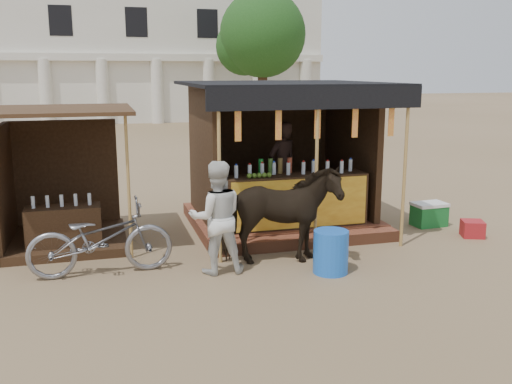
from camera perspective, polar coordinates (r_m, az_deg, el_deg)
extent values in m
plane|color=#846B4C|center=(7.91, 3.14, -10.18)|extent=(120.00, 120.00, 0.00)
cube|color=brown|center=(11.33, 2.31, -2.67)|extent=(3.40, 2.80, 0.22)
cube|color=brown|center=(9.93, 5.05, -4.92)|extent=(3.40, 0.35, 0.20)
cube|color=#3B2515|center=(10.32, 3.95, -0.82)|extent=(2.60, 0.55, 0.95)
cube|color=#BF7916|center=(10.06, 4.49, -1.17)|extent=(2.50, 0.02, 0.88)
cube|color=#3B2515|center=(12.25, 0.58, 4.94)|extent=(3.00, 0.12, 2.50)
cube|color=#3B2515|center=(10.71, -5.31, 3.84)|extent=(0.12, 2.50, 2.50)
cube|color=#3B2515|center=(11.61, 9.46, 4.37)|extent=(0.12, 2.50, 2.50)
cube|color=black|center=(10.77, 2.76, 10.77)|extent=(3.60, 3.60, 0.06)
cube|color=black|center=(9.10, 6.30, 9.34)|extent=(3.60, 0.06, 0.36)
cylinder|color=tan|center=(8.81, -3.68, 1.46)|extent=(0.06, 0.06, 2.75)
cylinder|color=tan|center=(9.27, 6.06, 1.95)|extent=(0.06, 0.06, 2.75)
cylinder|color=tan|center=(9.96, 14.67, 2.33)|extent=(0.06, 0.06, 2.75)
cube|color=red|center=(8.76, -1.82, 6.87)|extent=(0.10, 0.02, 0.55)
cube|color=red|center=(8.94, 2.26, 6.97)|extent=(0.10, 0.02, 0.55)
cube|color=red|center=(9.16, 6.17, 7.03)|extent=(0.10, 0.02, 0.55)
cube|color=red|center=(9.42, 9.88, 7.06)|extent=(0.10, 0.02, 0.55)
cube|color=red|center=(9.71, 13.38, 7.06)|extent=(0.10, 0.02, 0.55)
imported|color=black|center=(11.24, 2.65, 2.46)|extent=(0.77, 0.65, 1.80)
cube|color=#3B2515|center=(10.56, -18.37, -4.60)|extent=(2.00, 2.00, 0.15)
cube|color=#3B2515|center=(11.27, -18.48, 1.52)|extent=(1.90, 0.10, 2.10)
cube|color=#3B2515|center=(10.44, -23.93, 0.29)|extent=(0.10, 1.90, 2.10)
cube|color=#472D19|center=(10.07, -19.26, 7.75)|extent=(2.40, 2.40, 0.06)
cylinder|color=tan|center=(9.27, -12.62, 0.47)|extent=(0.05, 0.05, 2.35)
cube|color=#3B2515|center=(10.00, -18.62, -3.61)|extent=(1.20, 0.50, 0.80)
imported|color=black|center=(8.87, 2.35, -2.37)|extent=(1.95, 1.08, 1.57)
imported|color=gray|center=(8.77, -15.29, -4.52)|extent=(2.14, 0.81, 1.11)
imported|color=silver|center=(8.49, -3.97, -2.56)|extent=(0.86, 0.69, 1.70)
cylinder|color=blue|center=(8.67, 7.49, -5.95)|extent=(0.69, 0.69, 0.65)
cube|color=maroon|center=(11.19, 20.83, -3.45)|extent=(0.49, 0.48, 0.30)
cube|color=#18702C|center=(11.69, 16.91, -2.28)|extent=(0.64, 0.46, 0.40)
cube|color=white|center=(11.64, 16.98, -1.18)|extent=(0.67, 0.48, 0.06)
cube|color=silver|center=(36.95, -15.32, 13.24)|extent=(26.00, 7.00, 8.00)
cube|color=silver|center=(33.34, -15.24, 12.89)|extent=(26.00, 0.50, 0.40)
cylinder|color=silver|center=(33.46, -20.26, 9.31)|extent=(0.70, 0.70, 3.60)
cylinder|color=silver|center=(33.35, -15.06, 9.63)|extent=(0.70, 0.70, 3.60)
cylinder|color=silver|center=(33.52, -9.85, 9.88)|extent=(0.70, 0.70, 3.60)
cylinder|color=silver|center=(33.95, -4.74, 10.04)|extent=(0.70, 0.70, 3.60)
cylinder|color=silver|center=(34.64, 0.22, 10.12)|extent=(0.70, 0.70, 3.60)
cylinder|color=silver|center=(35.57, 4.95, 10.13)|extent=(0.70, 0.70, 3.60)
cylinder|color=#382314|center=(30.13, 0.66, 10.20)|extent=(0.50, 0.50, 4.00)
sphere|color=#224F1B|center=(30.17, 0.67, 15.52)|extent=(4.40, 4.40, 4.40)
sphere|color=#224F1B|center=(30.51, -1.14, 14.36)|extent=(2.99, 2.99, 2.99)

